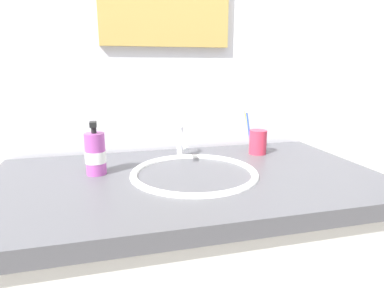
{
  "coord_description": "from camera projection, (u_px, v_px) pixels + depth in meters",
  "views": [
    {
      "loc": [
        -0.22,
        -0.93,
        1.18
      ],
      "look_at": [
        0.03,
        0.04,
        0.95
      ],
      "focal_mm": 30.11,
      "sensor_mm": 36.0,
      "label": 1
    }
  ],
  "objects": [
    {
      "name": "sink_basin",
      "position": [
        194.0,
        186.0,
        1.03
      ],
      "size": [
        0.41,
        0.41,
        0.12
      ],
      "color": "white",
      "rests_on": "vanity_counter"
    },
    {
      "name": "toothbrush_blue",
      "position": [
        248.0,
        126.0,
        1.24
      ],
      "size": [
        0.04,
        0.02,
        0.18
      ],
      "color": "blue",
      "rests_on": "toothbrush_cup"
    },
    {
      "name": "faucet",
      "position": [
        181.0,
        141.0,
        1.19
      ],
      "size": [
        0.02,
        0.15,
        0.12
      ],
      "color": "silver",
      "rests_on": "sink_basin"
    },
    {
      "name": "toothbrush_yellow",
      "position": [
        248.0,
        125.0,
        1.25
      ],
      "size": [
        0.04,
        0.04,
        0.19
      ],
      "color": "yellow",
      "rests_on": "toothbrush_cup"
    },
    {
      "name": "soap_dispenser",
      "position": [
        95.0,
        154.0,
        1.0
      ],
      "size": [
        0.06,
        0.06,
        0.17
      ],
      "color": "#B24CA5",
      "rests_on": "vanity_counter"
    },
    {
      "name": "toothbrush_cup",
      "position": [
        258.0,
        142.0,
        1.25
      ],
      "size": [
        0.07,
        0.07,
        0.09
      ],
      "primitive_type": "cylinder",
      "color": "#D8334C",
      "rests_on": "vanity_counter"
    },
    {
      "name": "tiled_wall_back",
      "position": [
        165.0,
        63.0,
        1.28
      ],
      "size": [
        2.41,
        0.04,
        2.4
      ],
      "primitive_type": "cube",
      "color": "silver",
      "rests_on": "ground"
    }
  ]
}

